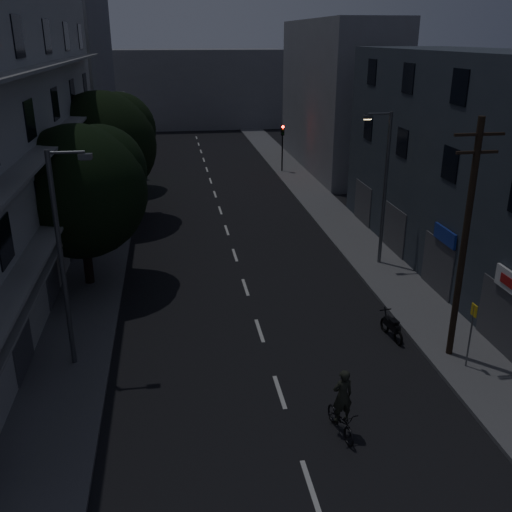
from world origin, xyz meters
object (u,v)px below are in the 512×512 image
object	(u,v)px
utility_pole	(465,238)
cyclist	(341,412)
motorcycle	(392,328)
bus_stop_sign	(472,324)

from	to	relation	value
utility_pole	cyclist	size ratio (longest dim) A/B	3.95
motorcycle	cyclist	bearing A→B (deg)	-132.00
utility_pole	bus_stop_sign	bearing A→B (deg)	-78.85
utility_pole	motorcycle	xyz separation A→B (m)	(-1.67, 1.76, -4.41)
bus_stop_sign	motorcycle	xyz separation A→B (m)	(-1.86, 2.72, -1.44)
bus_stop_sign	cyclist	bearing A→B (deg)	-153.39
utility_pole	bus_stop_sign	distance (m)	3.13
utility_pole	motorcycle	world-z (taller)	utility_pole
bus_stop_sign	motorcycle	distance (m)	3.60
utility_pole	bus_stop_sign	size ratio (longest dim) A/B	3.56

